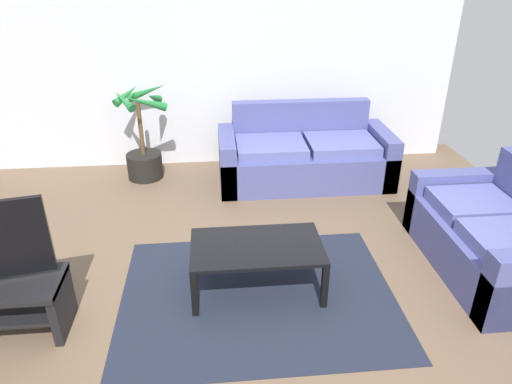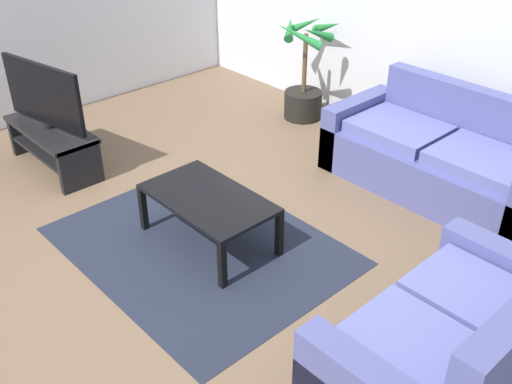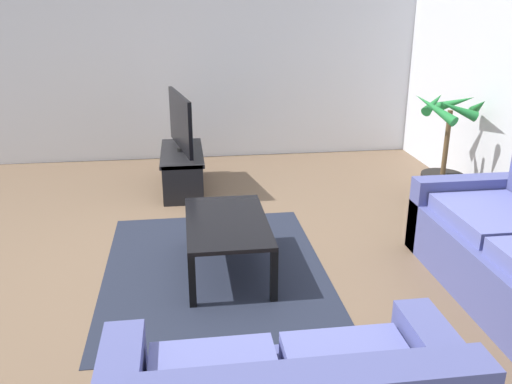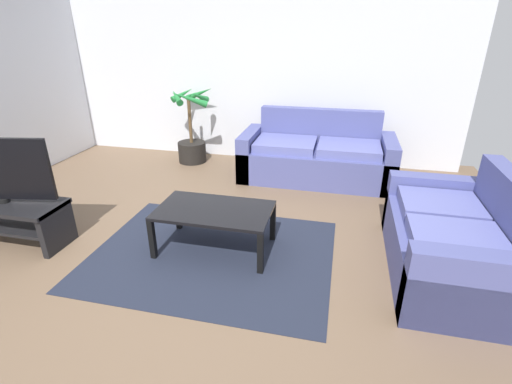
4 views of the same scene
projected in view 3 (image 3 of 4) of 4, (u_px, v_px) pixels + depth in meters
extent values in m
plane|color=brown|center=(195.00, 259.00, 4.42)|extent=(6.60, 6.60, 0.00)
cube|color=silver|center=(183.00, 52.00, 6.75)|extent=(0.06, 6.00, 2.70)
cube|color=#4C518C|center=(464.00, 212.00, 4.54)|extent=(0.18, 0.90, 0.62)
cube|color=#5D63A4|center=(494.00, 217.00, 4.00)|extent=(0.80, 0.66, 0.12)
cube|color=#5D63A4|center=(358.00, 384.00, 2.28)|extent=(0.66, 0.56, 0.12)
cube|color=black|center=(182.00, 153.00, 5.90)|extent=(1.10, 0.45, 0.04)
cube|color=black|center=(183.00, 172.00, 5.97)|extent=(1.02, 0.39, 0.03)
cube|color=black|center=(182.00, 157.00, 6.45)|extent=(0.06, 0.41, 0.43)
cube|color=black|center=(183.00, 185.00, 5.48)|extent=(0.06, 0.41, 0.43)
cube|color=black|center=(180.00, 121.00, 5.78)|extent=(1.03, 0.23, 0.58)
cube|color=teal|center=(182.00, 121.00, 5.79)|extent=(0.97, 0.19, 0.53)
cylinder|color=black|center=(182.00, 149.00, 5.89)|extent=(0.10, 0.10, 0.04)
cube|color=black|center=(227.00, 222.00, 4.11)|extent=(1.05, 0.61, 0.03)
cube|color=black|center=(189.00, 224.00, 4.61)|extent=(0.05, 0.05, 0.39)
cube|color=black|center=(192.00, 281.00, 3.68)|extent=(0.05, 0.05, 0.39)
cube|color=black|center=(255.00, 220.00, 4.68)|extent=(0.05, 0.05, 0.39)
cube|color=black|center=(274.00, 276.00, 3.75)|extent=(0.05, 0.05, 0.39)
cube|color=#1E2333|center=(215.00, 270.00, 4.23)|extent=(2.20, 1.70, 0.01)
cylinder|color=black|center=(441.00, 188.00, 5.57)|extent=(0.43, 0.43, 0.31)
cylinder|color=brown|center=(446.00, 143.00, 5.40)|extent=(0.05, 0.05, 0.65)
cone|color=#217935|center=(457.00, 109.00, 5.09)|extent=(0.17, 0.41, 0.23)
cone|color=#217935|center=(479.00, 106.00, 5.23)|extent=(0.52, 0.26, 0.28)
cone|color=#217935|center=(456.00, 102.00, 5.42)|extent=(0.32, 0.35, 0.23)
cone|color=#217935|center=(434.00, 103.00, 5.39)|extent=(0.31, 0.34, 0.22)
cone|color=#217935|center=(435.00, 108.00, 5.14)|extent=(0.49, 0.32, 0.27)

